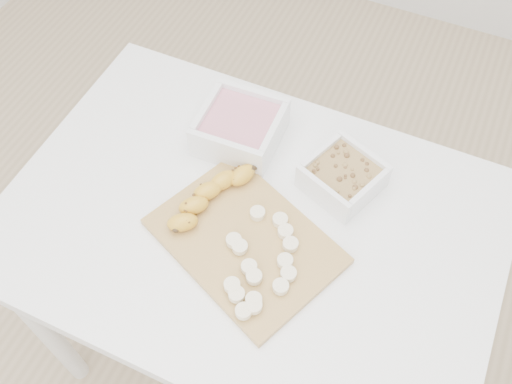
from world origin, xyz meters
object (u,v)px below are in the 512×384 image
at_px(bowl_yogurt, 240,127).
at_px(bowl_granola, 343,176).
at_px(table, 250,243).
at_px(banana, 209,197).
at_px(cutting_board, 245,241).

distance_m(bowl_yogurt, bowl_granola, 0.25).
bearing_deg(bowl_yogurt, table, -59.53).
height_order(bowl_yogurt, banana, bowl_yogurt).
relative_size(table, bowl_yogurt, 5.63).
bearing_deg(table, bowl_granola, 48.21).
height_order(bowl_yogurt, cutting_board, bowl_yogurt).
bearing_deg(table, cutting_board, -75.23).
relative_size(bowl_granola, banana, 0.85).
height_order(table, banana, banana).
relative_size(bowl_yogurt, cutting_board, 0.51).
relative_size(table, banana, 4.72).
distance_m(table, bowl_granola, 0.25).
relative_size(cutting_board, banana, 1.65).
xyz_separation_m(bowl_yogurt, banana, (0.02, -0.19, -0.01)).
bearing_deg(banana, cutting_board, 7.60).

